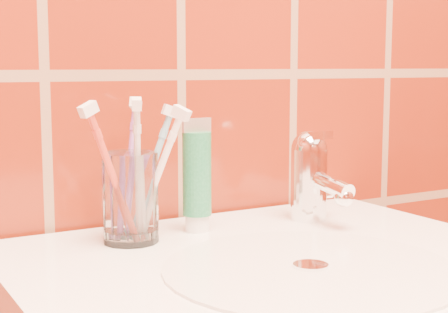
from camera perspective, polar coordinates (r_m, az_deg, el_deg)
glass_tumbler at (r=0.80m, az=-7.81°, el=-3.41°), size 0.07×0.07×0.11m
toothpaste_tube at (r=0.84m, az=-2.26°, el=-1.86°), size 0.04×0.04×0.14m
faucet at (r=0.91m, az=7.25°, el=-1.36°), size 0.05×0.11×0.12m
toothbrush_0 at (r=0.81m, az=-6.16°, el=-1.41°), size 0.10×0.09×0.17m
toothbrush_1 at (r=0.83m, az=-7.84°, el=-1.02°), size 0.13×0.14×0.19m
toothbrush_2 at (r=0.77m, az=-9.21°, el=-1.66°), size 0.13×0.11×0.18m
toothbrush_3 at (r=0.78m, az=-5.55°, el=-1.63°), size 0.13×0.15×0.18m
toothbrush_4 at (r=0.78m, az=-7.20°, el=-1.31°), size 0.06×0.08×0.18m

